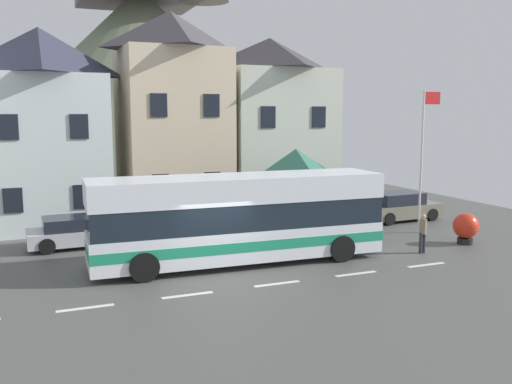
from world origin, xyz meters
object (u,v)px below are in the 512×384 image
transit_bus (239,219)px  pedestrian_00 (423,231)px  townhouse_03 (270,125)px  parked_car_02 (280,213)px  public_bench (270,217)px  hilltop_castle (142,77)px  pedestrian_01 (375,223)px  townhouse_02 (172,116)px  parked_car_01 (79,231)px  flagpole (423,151)px  townhouse_01 (43,128)px  parked_car_00 (399,207)px  harbour_buoy (466,227)px  bus_shelter (296,167)px

transit_bus → pedestrian_00: (7.24, -1.40, -0.75)m
townhouse_03 → transit_bus: townhouse_03 is taller
parked_car_02 → public_bench: bearing=172.4°
hilltop_castle → public_bench: size_ratio=20.99×
hilltop_castle → pedestrian_01: 32.95m
townhouse_02 → pedestrian_00: (7.23, -11.40, -4.46)m
parked_car_01 → flagpole: size_ratio=0.65×
townhouse_01 → hilltop_castle: (9.09, 21.84, 3.94)m
public_bench → parked_car_01: bearing=-175.3°
parked_car_02 → pedestrian_01: size_ratio=2.63×
parked_car_00 → harbour_buoy: size_ratio=3.25×
pedestrian_00 → public_bench: bearing=116.4°
pedestrian_01 → flagpole: flagpole is taller
townhouse_01 → townhouse_02: bearing=-3.9°
townhouse_03 → parked_car_01: 13.01m
townhouse_02 → flagpole: townhouse_02 is taller
townhouse_02 → parked_car_01: townhouse_02 is taller
parked_car_00 → parked_car_02: (-6.35, 0.91, -0.03)m
townhouse_01 → hilltop_castle: bearing=67.4°
flagpole → bus_shelter: bearing=164.6°
pedestrian_01 → flagpole: 4.61m
parked_car_01 → harbour_buoy: harbour_buoy is taller
flagpole → townhouse_02: bearing=139.4°
townhouse_02 → bus_shelter: townhouse_02 is taller
parked_car_00 → parked_car_02: 6.41m
townhouse_03 → parked_car_00: size_ratio=2.26×
townhouse_02 → townhouse_03: 5.79m
public_bench → hilltop_castle: bearing=92.1°
bus_shelter → public_bench: 3.58m
hilltop_castle → flagpole: bearing=-77.2°
hilltop_castle → parked_car_01: (-8.01, -27.34, -8.11)m
townhouse_02 → parked_car_02: size_ratio=2.46×
hilltop_castle → parked_car_00: bearing=-74.2°
townhouse_02 → hilltop_castle: hilltop_castle is taller
townhouse_02 → parked_car_01: 8.71m
townhouse_02 → pedestrian_01: bearing=-56.7°
townhouse_01 → hilltop_castle: size_ratio=0.28×
townhouse_03 → parked_car_01: size_ratio=2.27×
townhouse_03 → parked_car_02: (-1.53, -4.85, -4.16)m
townhouse_01 → parked_car_02: size_ratio=2.21×
parked_car_00 → harbour_buoy: bearing=-99.8°
townhouse_02 → flagpole: bearing=-40.6°
hilltop_castle → transit_bus: bearing=-94.9°
townhouse_01 → parked_car_02: bearing=-24.8°
hilltop_castle → pedestrian_01: hilltop_castle is taller
parked_car_01 → pedestrian_01: size_ratio=2.57×
townhouse_02 → transit_bus: bearing=-90.0°
harbour_buoy → transit_bus: bearing=175.3°
parked_car_00 → hilltop_castle: bearing=102.7°
bus_shelter → parked_car_02: size_ratio=0.91×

